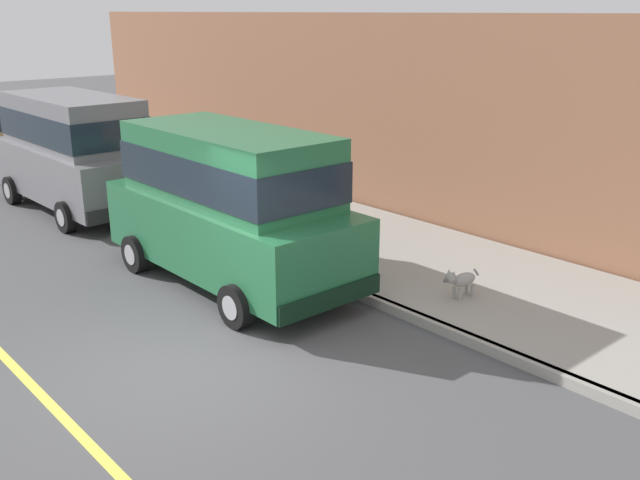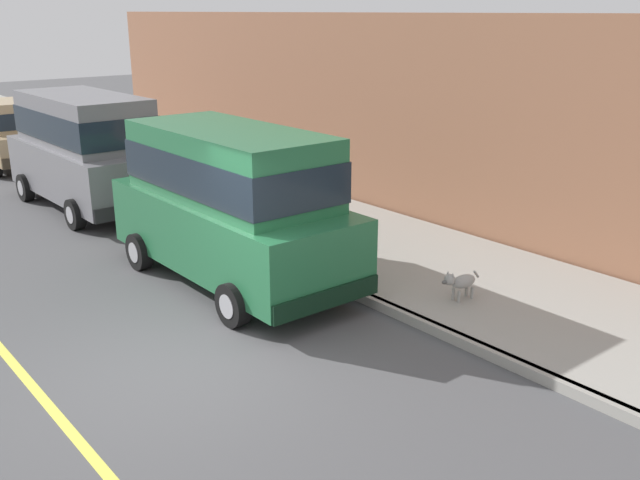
{
  "view_description": "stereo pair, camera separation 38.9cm",
  "coord_description": "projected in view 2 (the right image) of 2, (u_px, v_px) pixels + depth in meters",
  "views": [
    {
      "loc": [
        -3.95,
        -7.03,
        4.26
      ],
      "look_at": [
        2.96,
        0.83,
        0.85
      ],
      "focal_mm": 39.73,
      "sensor_mm": 36.0,
      "label": 1
    },
    {
      "loc": [
        -3.66,
        -7.28,
        4.26
      ],
      "look_at": [
        2.96,
        0.83,
        0.85
      ],
      "focal_mm": 39.73,
      "sensor_mm": 36.0,
      "label": 2
    }
  ],
  "objects": [
    {
      "name": "dog_grey",
      "position": [
        460.0,
        282.0,
        10.47
      ],
      "size": [
        0.76,
        0.24,
        0.49
      ],
      "color": "#999691",
      "rests_on": "sidewalk"
    },
    {
      "name": "building_facade",
      "position": [
        326.0,
        106.0,
        16.68
      ],
      "size": [
        0.5,
        20.0,
        4.21
      ],
      "primitive_type": "cube",
      "color": "#8C5B42",
      "rests_on": "ground"
    },
    {
      "name": "lane_centre_line",
      "position": [
        52.0,
        409.0,
        7.92
      ],
      "size": [
        0.12,
        57.6,
        0.01
      ],
      "primitive_type": "cube",
      "color": "#E0D64C",
      "rests_on": "ground"
    },
    {
      "name": "ground_plane",
      "position": [
        179.0,
        366.0,
        8.88
      ],
      "size": [
        80.0,
        80.0,
        0.0
      ],
      "primitive_type": "plane",
      "color": "#4C4C4F"
    },
    {
      "name": "curb",
      "position": [
        367.0,
        299.0,
        10.78
      ],
      "size": [
        0.16,
        64.0,
        0.14
      ],
      "primitive_type": "cube",
      "color": "gray",
      "rests_on": "ground"
    },
    {
      "name": "car_green_van",
      "position": [
        231.0,
        199.0,
        11.26
      ],
      "size": [
        2.14,
        4.9,
        2.52
      ],
      "color": "#23663D",
      "rests_on": "ground"
    },
    {
      "name": "car_grey_van",
      "position": [
        86.0,
        146.0,
        15.66
      ],
      "size": [
        2.19,
        4.93,
        2.52
      ],
      "color": "slate",
      "rests_on": "ground"
    },
    {
      "name": "car_tan_hatchback",
      "position": [
        14.0,
        132.0,
        19.93
      ],
      "size": [
        2.02,
        3.84,
        1.88
      ],
      "color": "tan",
      "rests_on": "ground"
    },
    {
      "name": "sidewalk",
      "position": [
        446.0,
        272.0,
        11.86
      ],
      "size": [
        3.6,
        64.0,
        0.14
      ],
      "primitive_type": "cube",
      "color": "#99968E",
      "rests_on": "ground"
    }
  ]
}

